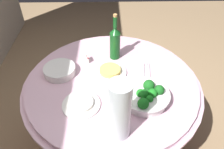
{
  "coord_description": "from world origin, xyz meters",
  "views": [
    {
      "loc": [
        -1.06,
        0.02,
        1.71
      ],
      "look_at": [
        0.0,
        0.0,
        0.79
      ],
      "focal_mm": 35.65,
      "sensor_mm": 36.0,
      "label": 1
    }
  ],
  "objects_px": {
    "serving_tongs": "(147,71)",
    "label_placard_front": "(87,58)",
    "decorative_fruit_vase": "(120,114)",
    "broccoli_bowl": "(146,96)",
    "plate_stack": "(60,70)",
    "wine_bottle": "(115,42)",
    "food_plate_noodles": "(110,71)",
    "food_plate_rice": "(81,104)"
  },
  "relations": [
    {
      "from": "broccoli_bowl",
      "to": "wine_bottle",
      "type": "relative_size",
      "value": 0.83
    },
    {
      "from": "broccoli_bowl",
      "to": "decorative_fruit_vase",
      "type": "height_order",
      "value": "decorative_fruit_vase"
    },
    {
      "from": "serving_tongs",
      "to": "food_plate_noodles",
      "type": "relative_size",
      "value": 0.76
    },
    {
      "from": "decorative_fruit_vase",
      "to": "serving_tongs",
      "type": "xyz_separation_m",
      "value": [
        0.48,
        -0.21,
        -0.14
      ]
    },
    {
      "from": "serving_tongs",
      "to": "label_placard_front",
      "type": "relative_size",
      "value": 3.05
    },
    {
      "from": "decorative_fruit_vase",
      "to": "label_placard_front",
      "type": "distance_m",
      "value": 0.64
    },
    {
      "from": "serving_tongs",
      "to": "food_plate_noodles",
      "type": "bearing_deg",
      "value": 93.84
    },
    {
      "from": "serving_tongs",
      "to": "food_plate_rice",
      "type": "relative_size",
      "value": 0.76
    },
    {
      "from": "plate_stack",
      "to": "serving_tongs",
      "type": "relative_size",
      "value": 1.25
    },
    {
      "from": "serving_tongs",
      "to": "label_placard_front",
      "type": "xyz_separation_m",
      "value": [
        0.12,
        0.41,
        0.03
      ]
    },
    {
      "from": "serving_tongs",
      "to": "label_placard_front",
      "type": "height_order",
      "value": "label_placard_front"
    },
    {
      "from": "plate_stack",
      "to": "label_placard_front",
      "type": "relative_size",
      "value": 3.82
    },
    {
      "from": "broccoli_bowl",
      "to": "plate_stack",
      "type": "relative_size",
      "value": 1.33
    },
    {
      "from": "food_plate_noodles",
      "to": "label_placard_front",
      "type": "relative_size",
      "value": 4.0
    },
    {
      "from": "plate_stack",
      "to": "food_plate_rice",
      "type": "height_order",
      "value": "plate_stack"
    },
    {
      "from": "food_plate_rice",
      "to": "label_placard_front",
      "type": "xyz_separation_m",
      "value": [
        0.41,
        -0.01,
        0.02
      ]
    },
    {
      "from": "plate_stack",
      "to": "wine_bottle",
      "type": "distance_m",
      "value": 0.42
    },
    {
      "from": "decorative_fruit_vase",
      "to": "label_placard_front",
      "type": "bearing_deg",
      "value": 18.09
    },
    {
      "from": "plate_stack",
      "to": "food_plate_rice",
      "type": "xyz_separation_m",
      "value": [
        -0.29,
        -0.17,
        -0.01
      ]
    },
    {
      "from": "food_plate_noodles",
      "to": "wine_bottle",
      "type": "bearing_deg",
      "value": -11.74
    },
    {
      "from": "decorative_fruit_vase",
      "to": "wine_bottle",
      "type": "bearing_deg",
      "value": 0.06
    },
    {
      "from": "broccoli_bowl",
      "to": "serving_tongs",
      "type": "relative_size",
      "value": 1.67
    },
    {
      "from": "decorative_fruit_vase",
      "to": "serving_tongs",
      "type": "height_order",
      "value": "decorative_fruit_vase"
    },
    {
      "from": "wine_bottle",
      "to": "food_plate_rice",
      "type": "distance_m",
      "value": 0.52
    },
    {
      "from": "plate_stack",
      "to": "decorative_fruit_vase",
      "type": "height_order",
      "value": "decorative_fruit_vase"
    },
    {
      "from": "wine_bottle",
      "to": "label_placard_front",
      "type": "xyz_separation_m",
      "value": [
        -0.05,
        0.2,
        -0.1
      ]
    },
    {
      "from": "serving_tongs",
      "to": "plate_stack",
      "type": "bearing_deg",
      "value": 91.0
    },
    {
      "from": "broccoli_bowl",
      "to": "food_plate_rice",
      "type": "bearing_deg",
      "value": 93.99
    },
    {
      "from": "label_placard_front",
      "to": "serving_tongs",
      "type": "bearing_deg",
      "value": -105.9
    },
    {
      "from": "wine_bottle",
      "to": "food_plate_rice",
      "type": "height_order",
      "value": "wine_bottle"
    },
    {
      "from": "label_placard_front",
      "to": "food_plate_rice",
      "type": "bearing_deg",
      "value": 178.39
    },
    {
      "from": "decorative_fruit_vase",
      "to": "food_plate_rice",
      "type": "height_order",
      "value": "decorative_fruit_vase"
    },
    {
      "from": "food_plate_noodles",
      "to": "decorative_fruit_vase",
      "type": "bearing_deg",
      "value": -175.31
    },
    {
      "from": "decorative_fruit_vase",
      "to": "food_plate_rice",
      "type": "bearing_deg",
      "value": 48.13
    },
    {
      "from": "label_placard_front",
      "to": "food_plate_noodles",
      "type": "bearing_deg",
      "value": -130.05
    },
    {
      "from": "broccoli_bowl",
      "to": "food_plate_noodles",
      "type": "bearing_deg",
      "value": 38.4
    },
    {
      "from": "wine_bottle",
      "to": "decorative_fruit_vase",
      "type": "xyz_separation_m",
      "value": [
        -0.65,
        -0.0,
        0.02
      ]
    },
    {
      "from": "broccoli_bowl",
      "to": "decorative_fruit_vase",
      "type": "bearing_deg",
      "value": 142.26
    },
    {
      "from": "plate_stack",
      "to": "food_plate_rice",
      "type": "relative_size",
      "value": 0.95
    },
    {
      "from": "wine_bottle",
      "to": "food_plate_noodles",
      "type": "relative_size",
      "value": 1.53
    },
    {
      "from": "broccoli_bowl",
      "to": "label_placard_front",
      "type": "relative_size",
      "value": 5.09
    },
    {
      "from": "broccoli_bowl",
      "to": "plate_stack",
      "type": "bearing_deg",
      "value": 64.02
    }
  ]
}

